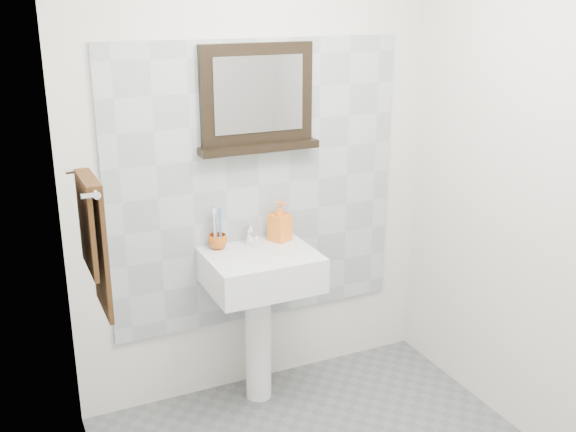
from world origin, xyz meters
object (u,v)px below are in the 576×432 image
(pedestal_sink, at_px, (261,286))
(framed_mirror, at_px, (257,101))
(toothbrush_cup, at_px, (218,242))
(soap_dispenser, at_px, (280,221))
(hand_towel, at_px, (94,235))

(pedestal_sink, xyz_separation_m, framed_mirror, (0.07, 0.19, 0.92))
(toothbrush_cup, bearing_deg, framed_mirror, 9.58)
(soap_dispenser, distance_m, hand_towel, 1.19)
(toothbrush_cup, height_order, framed_mirror, framed_mirror)
(framed_mirror, bearing_deg, soap_dispenser, -32.23)
(soap_dispenser, bearing_deg, hand_towel, -176.97)
(pedestal_sink, bearing_deg, soap_dispenser, 37.04)
(soap_dispenser, bearing_deg, pedestal_sink, -167.87)
(toothbrush_cup, bearing_deg, soap_dispenser, -3.15)
(toothbrush_cup, xyz_separation_m, hand_towel, (-0.69, -0.56, 0.32))
(pedestal_sink, xyz_separation_m, toothbrush_cup, (-0.17, 0.14, 0.22))
(toothbrush_cup, bearing_deg, hand_towel, -140.60)
(pedestal_sink, xyz_separation_m, hand_towel, (-0.86, -0.42, 0.55))
(pedestal_sink, height_order, hand_towel, hand_towel)
(toothbrush_cup, height_order, hand_towel, hand_towel)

